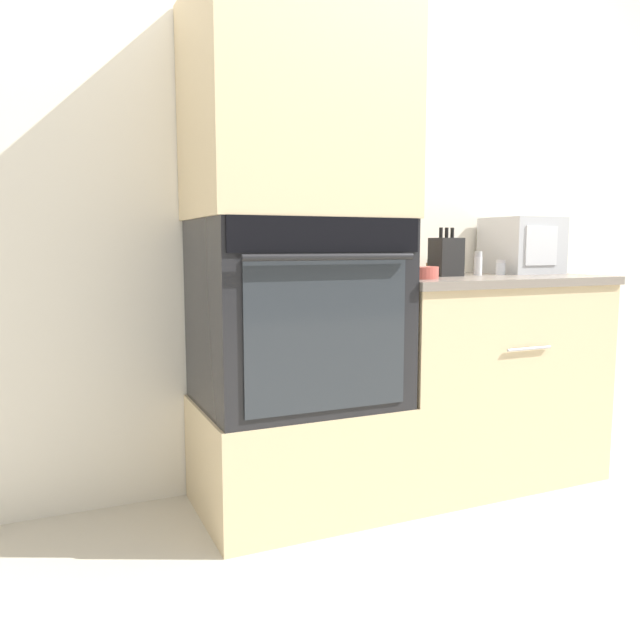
% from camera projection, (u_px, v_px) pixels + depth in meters
% --- Properties ---
extents(ground_plane, '(12.00, 12.00, 0.00)m').
position_uv_depth(ground_plane, '(418.00, 519.00, 2.42)').
color(ground_plane, beige).
extents(wall_back, '(8.00, 0.05, 2.50)m').
position_uv_depth(wall_back, '(347.00, 203.00, 2.84)').
color(wall_back, silver).
rests_on(wall_back, ground_plane).
extents(oven_cabinet_base, '(0.77, 0.60, 0.44)m').
position_uv_depth(oven_cabinet_base, '(297.00, 455.00, 2.51)').
color(oven_cabinet_base, beige).
rests_on(oven_cabinet_base, ground_plane).
extents(wall_oven, '(0.75, 0.64, 0.72)m').
position_uv_depth(wall_oven, '(296.00, 312.00, 2.44)').
color(wall_oven, black).
rests_on(wall_oven, oven_cabinet_base).
extents(oven_cabinet_upper, '(0.77, 0.60, 0.82)m').
position_uv_depth(oven_cabinet_upper, '(295.00, 109.00, 2.35)').
color(oven_cabinet_upper, beige).
rests_on(oven_cabinet_upper, wall_oven).
extents(counter_unit, '(1.04, 0.63, 0.92)m').
position_uv_depth(counter_unit, '(479.00, 376.00, 2.85)').
color(counter_unit, beige).
rests_on(counter_unit, ground_plane).
extents(microwave, '(0.30, 0.31, 0.27)m').
position_uv_depth(microwave, '(521.00, 246.00, 3.03)').
color(microwave, '#B2B5BA').
rests_on(microwave, counter_unit).
extents(knife_block, '(0.12, 0.11, 0.21)m').
position_uv_depth(knife_block, '(446.00, 257.00, 2.75)').
color(knife_block, black).
rests_on(knife_block, counter_unit).
extents(bowl, '(0.16, 0.16, 0.05)m').
position_uv_depth(bowl, '(419.00, 273.00, 2.55)').
color(bowl, '#B24C42').
rests_on(bowl, counter_unit).
extents(condiment_jar_near, '(0.04, 0.04, 0.07)m').
position_uv_depth(condiment_jar_near, '(500.00, 267.00, 2.87)').
color(condiment_jar_near, silver).
rests_on(condiment_jar_near, counter_unit).
extents(condiment_jar_mid, '(0.06, 0.06, 0.07)m').
position_uv_depth(condiment_jar_mid, '(432.00, 267.00, 2.97)').
color(condiment_jar_mid, brown).
rests_on(condiment_jar_mid, counter_unit).
extents(condiment_jar_far, '(0.04, 0.04, 0.11)m').
position_uv_depth(condiment_jar_far, '(478.00, 264.00, 2.83)').
color(condiment_jar_far, silver).
rests_on(condiment_jar_far, counter_unit).
extents(condiment_jar_back, '(0.06, 0.06, 0.10)m').
position_uv_depth(condiment_jar_back, '(434.00, 264.00, 2.86)').
color(condiment_jar_back, brown).
rests_on(condiment_jar_back, counter_unit).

